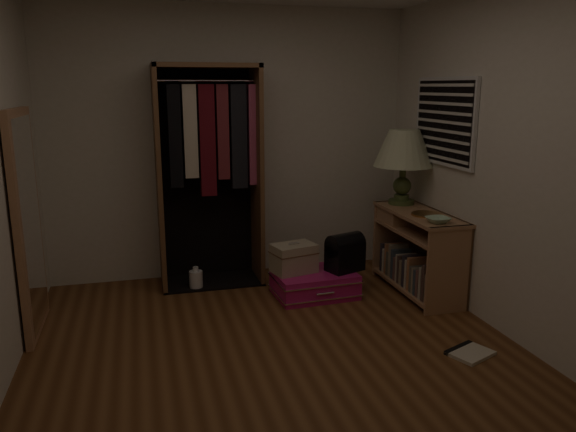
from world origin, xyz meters
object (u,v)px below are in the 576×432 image
at_px(pink_suitcase, 314,284).
at_px(white_jug, 196,280).
at_px(console_bookshelf, 415,249).
at_px(open_wardrobe, 210,158).
at_px(table_lamp, 404,150).
at_px(train_case, 294,258).
at_px(black_bag, 345,251).
at_px(floor_mirror, 28,224).

bearing_deg(pink_suitcase, white_jug, 153.76).
height_order(console_bookshelf, white_jug, console_bookshelf).
height_order(open_wardrobe, table_lamp, open_wardrobe).
bearing_deg(table_lamp, pink_suitcase, -166.02).
bearing_deg(open_wardrobe, console_bookshelf, -22.60).
bearing_deg(open_wardrobe, table_lamp, -12.63).
distance_m(open_wardrobe, pink_suitcase, 1.51).
distance_m(pink_suitcase, train_case, 0.31).
xyz_separation_m(console_bookshelf, train_case, (-1.12, 0.16, -0.04)).
relative_size(open_wardrobe, table_lamp, 2.90).
bearing_deg(black_bag, floor_mirror, 163.03).
xyz_separation_m(open_wardrobe, white_jug, (-0.19, -0.20, -1.11)).
bearing_deg(open_wardrobe, pink_suitcase, -37.35).
distance_m(pink_suitcase, black_bag, 0.40).
distance_m(pink_suitcase, table_lamp, 1.51).
relative_size(pink_suitcase, black_bag, 2.04).
height_order(open_wardrobe, train_case, open_wardrobe).
distance_m(console_bookshelf, pink_suitcase, 0.98).
bearing_deg(table_lamp, console_bookshelf, -90.72).
height_order(pink_suitcase, white_jug, pink_suitcase).
xyz_separation_m(black_bag, white_jug, (-1.30, 0.46, -0.31)).
height_order(black_bag, white_jug, black_bag).
bearing_deg(console_bookshelf, open_wardrobe, 157.40).
bearing_deg(train_case, floor_mirror, 171.68).
relative_size(black_bag, white_jug, 1.69).
distance_m(console_bookshelf, white_jug, 2.05).
distance_m(floor_mirror, train_case, 2.19).
bearing_deg(black_bag, open_wardrobe, 129.74).
height_order(pink_suitcase, train_case, train_case).
relative_size(floor_mirror, table_lamp, 2.41).
xyz_separation_m(floor_mirror, white_jug, (1.28, 0.58, -0.76)).
height_order(console_bookshelf, table_lamp, table_lamp).
height_order(floor_mirror, black_bag, floor_mirror).
xyz_separation_m(black_bag, table_lamp, (0.66, 0.26, 0.87)).
distance_m(train_case, white_jug, 0.96).
height_order(train_case, table_lamp, table_lamp).
distance_m(pink_suitcase, white_jug, 1.11).
distance_m(console_bookshelf, black_bag, 0.66).
bearing_deg(pink_suitcase, black_bag, -8.30).
relative_size(console_bookshelf, table_lamp, 1.58).
bearing_deg(floor_mirror, table_lamp, 6.62).
bearing_deg(table_lamp, floor_mirror, -173.38).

